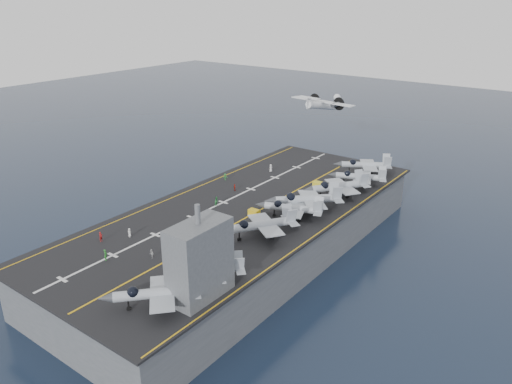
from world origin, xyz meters
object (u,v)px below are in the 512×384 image
Objects in this scene: tow_cart_a at (208,246)px; fighter_jet_0 at (156,292)px; island_superstructure at (199,252)px; transport_plane at (322,106)px.

fighter_jet_0 is at bearing -71.38° from tow_cart_a.
island_superstructure is 91.30m from transport_plane.
fighter_jet_0 is 18.87m from tow_cart_a.
island_superstructure is at bearing -52.19° from tow_cart_a.
island_superstructure is 16.31m from tow_cart_a.
island_superstructure is at bearing -71.45° from transport_plane.
island_superstructure reaches higher than transport_plane.
fighter_jet_0 is (-3.08, -6.10, -4.96)m from island_superstructure.
transport_plane is at bearing 104.93° from tow_cart_a.
fighter_jet_0 is 0.74× the size of transport_plane.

